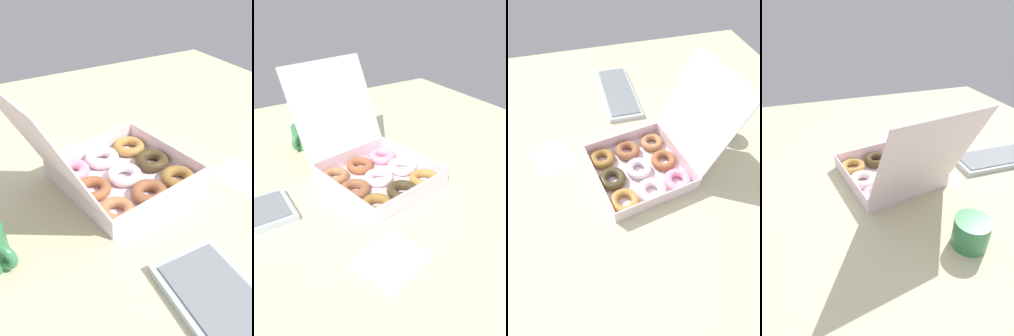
# 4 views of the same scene
# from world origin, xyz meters

# --- Properties ---
(ground_plane) EXTENTS (1.80, 1.80, 0.02)m
(ground_plane) POSITION_xyz_m (0.00, 0.00, -0.01)
(ground_plane) COLOR beige
(donut_box) EXTENTS (0.38, 0.48, 0.33)m
(donut_box) POSITION_xyz_m (0.04, 0.06, 0.04)
(donut_box) COLOR white
(donut_box) RESTS_ON ground_plane
(keyboard) EXTENTS (0.39, 0.15, 0.02)m
(keyboard) POSITION_xyz_m (-0.43, 0.06, 0.01)
(keyboard) COLOR #B5BEC6
(keyboard) RESTS_ON ground_plane
(coffee_mug) EXTENTS (0.12, 0.10, 0.08)m
(coffee_mug) POSITION_xyz_m (-0.06, 0.40, 0.04)
(coffee_mug) COLOR #398550
(coffee_mug) RESTS_ON ground_plane
(paper_napkin) EXTENTS (0.19, 0.17, 0.00)m
(paper_napkin) POSITION_xyz_m (-0.11, -0.26, 0.00)
(paper_napkin) COLOR white
(paper_napkin) RESTS_ON ground_plane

